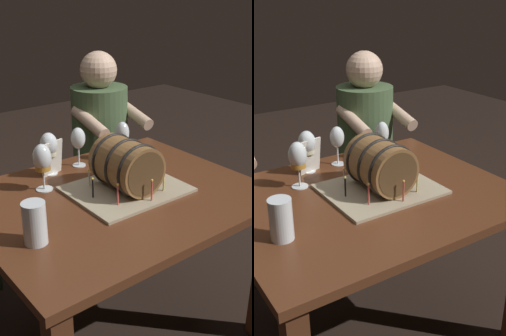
{
  "view_description": "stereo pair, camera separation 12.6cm",
  "coord_description": "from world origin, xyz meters",
  "views": [
    {
      "loc": [
        -0.95,
        -1.28,
        1.51
      ],
      "look_at": [
        0.06,
        0.0,
        0.83
      ],
      "focal_mm": 46.24,
      "sensor_mm": 36.0,
      "label": 1
    },
    {
      "loc": [
        -0.84,
        -1.35,
        1.51
      ],
      "look_at": [
        0.06,
        0.0,
        0.83
      ],
      "focal_mm": 46.24,
      "sensor_mm": 36.0,
      "label": 2
    }
  ],
  "objects": [
    {
      "name": "person_seated_right",
      "position": [
        0.47,
        0.78,
        0.55
      ],
      "size": [
        0.38,
        0.47,
        1.18
      ],
      "color": "#2A3A24",
      "rests_on": "ground"
    },
    {
      "name": "menu_card",
      "position": [
        -0.1,
        0.33,
        0.81
      ],
      "size": [
        0.11,
        0.06,
        0.16
      ],
      "primitive_type": "cube",
      "rotation": [
        0.13,
        0.0,
        0.27
      ],
      "color": "silver",
      "rests_on": "dining_table"
    },
    {
      "name": "dining_table",
      "position": [
        0.0,
        0.0,
        0.61
      ],
      "size": [
        1.15,
        0.93,
        0.73
      ],
      "color": "#562D19",
      "rests_on": "ground"
    },
    {
      "name": "barrel_cake",
      "position": [
        0.06,
        0.0,
        0.83
      ],
      "size": [
        0.46,
        0.38,
        0.23
      ],
      "color": "tan",
      "rests_on": "dining_table"
    },
    {
      "name": "wine_glass_amber",
      "position": [
        -0.21,
        0.22,
        0.86
      ],
      "size": [
        0.08,
        0.08,
        0.2
      ],
      "color": "white",
      "rests_on": "dining_table"
    },
    {
      "name": "ground_plane",
      "position": [
        0.0,
        0.0,
        0.0
      ],
      "size": [
        8.0,
        8.0,
        0.0
      ],
      "primitive_type": "plane",
      "color": "black"
    },
    {
      "name": "wine_glass_white",
      "position": [
        -0.11,
        0.35,
        0.86
      ],
      "size": [
        0.08,
        0.08,
        0.19
      ],
      "color": "white",
      "rests_on": "dining_table"
    },
    {
      "name": "wine_glass_empty",
      "position": [
        0.05,
        0.35,
        0.86
      ],
      "size": [
        0.07,
        0.07,
        0.19
      ],
      "color": "white",
      "rests_on": "dining_table"
    },
    {
      "name": "wine_glass_rose",
      "position": [
        0.26,
        0.29,
        0.85
      ],
      "size": [
        0.07,
        0.07,
        0.19
      ],
      "color": "white",
      "rests_on": "dining_table"
    },
    {
      "name": "beer_pint",
      "position": [
        -0.43,
        -0.13,
        0.79
      ],
      "size": [
        0.08,
        0.08,
        0.15
      ],
      "color": "white",
      "rests_on": "dining_table"
    }
  ]
}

